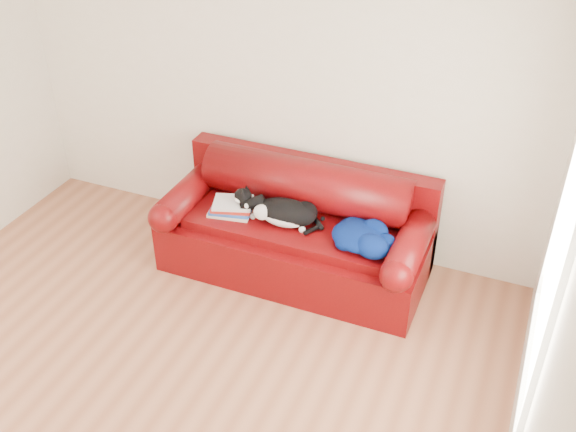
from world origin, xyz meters
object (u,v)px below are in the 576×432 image
(sofa_base, at_px, (295,246))
(cat, at_px, (285,213))
(blanket, at_px, (362,236))
(book_stack, at_px, (232,207))

(sofa_base, distance_m, cat, 0.37)
(sofa_base, xyz_separation_m, blanket, (0.58, -0.11, 0.33))
(sofa_base, bearing_deg, blanket, -10.90)
(cat, relative_size, blanket, 1.27)
(sofa_base, distance_m, book_stack, 0.60)
(sofa_base, height_order, book_stack, book_stack)
(book_stack, relative_size, blanket, 0.68)
(book_stack, bearing_deg, cat, 1.74)
(sofa_base, relative_size, blanket, 3.83)
(book_stack, bearing_deg, sofa_base, 10.91)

